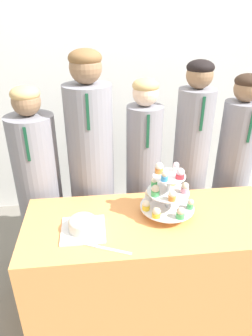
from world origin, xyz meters
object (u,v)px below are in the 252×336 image
object	(u,v)px
cupcake_stand	(168,193)
student_4	(231,175)
student_2	(143,181)
student_3	(189,172)
cake_knife	(98,247)
student_0	(40,191)
student_1	(92,175)
round_cake	(83,224)

from	to	relation	value
cupcake_stand	student_4	distance (m)	0.79
student_2	student_3	distance (m)	0.35
cake_knife	cupcake_stand	xyz separation A→B (m)	(0.41, 0.25, 0.14)
student_0	student_3	bearing A→B (deg)	-0.00
student_0	student_1	world-z (taller)	student_1
student_0	student_4	distance (m)	1.42
round_cake	student_4	xyz separation A→B (m)	(1.10, 0.57, -0.07)
student_1	student_3	xyz separation A→B (m)	(0.71, -0.00, -0.02)
student_0	cake_knife	bearing A→B (deg)	-60.59
cake_knife	student_2	xyz separation A→B (m)	(0.35, 0.71, -0.03)
student_4	cake_knife	bearing A→B (deg)	-145.44
student_3	student_1	bearing A→B (deg)	180.00
round_cake	student_3	xyz separation A→B (m)	(0.77, 0.57, -0.02)
student_0	cupcake_stand	bearing A→B (deg)	-29.69
cupcake_stand	round_cake	bearing A→B (deg)	-167.84
cake_knife	student_4	size ratio (longest dim) A/B	0.17
student_0	student_4	size ratio (longest dim) A/B	0.97
round_cake	student_0	bearing A→B (deg)	119.54
student_0	student_2	size ratio (longest dim) A/B	0.98
cupcake_stand	student_3	distance (m)	0.55
student_4	student_2	bearing A→B (deg)	-180.00
student_3	student_2	bearing A→B (deg)	-180.00
round_cake	cake_knife	size ratio (longest dim) A/B	0.95
student_0	student_2	bearing A→B (deg)	-0.00
student_2	student_4	bearing A→B (deg)	0.00
student_2	round_cake	bearing A→B (deg)	-126.91
cake_knife	student_0	size ratio (longest dim) A/B	0.18
student_2	student_0	bearing A→B (deg)	180.00
student_2	student_4	world-z (taller)	student_4
round_cake	student_0	distance (m)	0.66
student_0	student_2	distance (m)	0.75
round_cake	student_4	size ratio (longest dim) A/B	0.16
round_cake	student_2	size ratio (longest dim) A/B	0.17
cake_knife	cupcake_stand	distance (m)	0.50
student_1	student_2	xyz separation A→B (m)	(0.37, -0.00, -0.07)
student_1	student_3	bearing A→B (deg)	-0.00
cake_knife	student_2	bearing A→B (deg)	86.89
student_1	student_2	bearing A→B (deg)	-0.00
round_cake	student_4	bearing A→B (deg)	27.18
student_3	student_4	bearing A→B (deg)	-0.00
student_1	cake_knife	bearing A→B (deg)	-88.21
cake_knife	student_1	distance (m)	0.71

